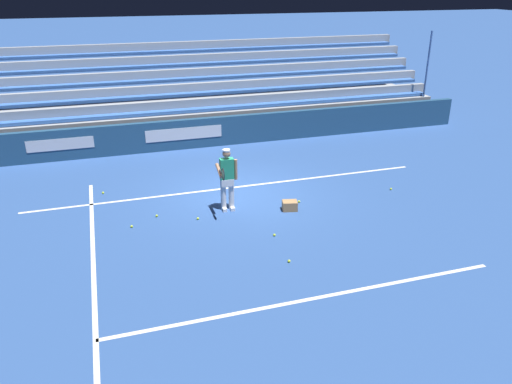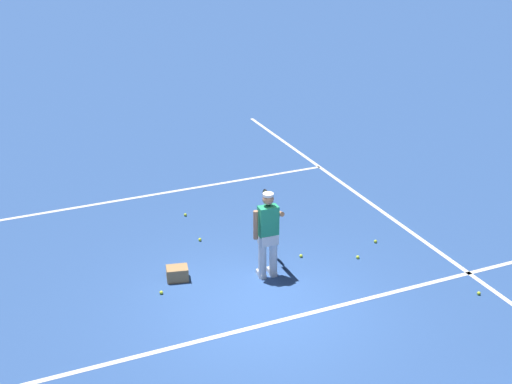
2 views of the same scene
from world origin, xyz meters
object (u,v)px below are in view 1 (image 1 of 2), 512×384
object	(u,v)px
tennis_player	(227,179)
tennis_ball_far_right	(391,189)
tennis_ball_on_baseline	(103,193)
tennis_ball_stray_back	(289,261)
tennis_ball_by_box	(132,226)
tennis_ball_toward_net	(198,219)
tennis_ball_near_player	(157,216)
tennis_ball_midcourt	(274,235)
ball_box_cardboard	(290,206)
tennis_ball_far_left	(299,202)

from	to	relation	value
tennis_player	tennis_ball_far_right	size ratio (longest dim) A/B	25.98
tennis_ball_on_baseline	tennis_ball_stray_back	bearing A→B (deg)	125.95
tennis_player	tennis_ball_far_right	world-z (taller)	tennis_player
tennis_player	tennis_ball_by_box	size ratio (longest dim) A/B	25.98
tennis_player	tennis_ball_stray_back	distance (m)	3.29
tennis_ball_toward_net	tennis_ball_near_player	xyz separation A→B (m)	(1.01, -0.50, 0.00)
tennis_ball_midcourt	tennis_ball_by_box	xyz separation A→B (m)	(3.30, -1.53, 0.00)
tennis_ball_far_right	tennis_ball_by_box	size ratio (longest dim) A/B	1.00
tennis_ball_far_right	tennis_ball_midcourt	world-z (taller)	same
tennis_ball_stray_back	tennis_ball_near_player	xyz separation A→B (m)	(2.51, -3.22, 0.00)
tennis_ball_by_box	tennis_ball_on_baseline	distance (m)	2.55
tennis_ball_far_right	tennis_ball_midcourt	bearing A→B (deg)	21.54
tennis_ball_midcourt	tennis_ball_near_player	size ratio (longest dim) A/B	1.00
tennis_ball_far_right	tennis_ball_on_baseline	xyz separation A→B (m)	(8.22, -2.30, 0.00)
tennis_player	tennis_ball_far_right	bearing A→B (deg)	178.23
ball_box_cardboard	tennis_ball_toward_net	xyz separation A→B (m)	(2.51, -0.16, -0.10)
tennis_ball_near_player	tennis_ball_on_baseline	world-z (taller)	same
tennis_ball_on_baseline	ball_box_cardboard	bearing A→B (deg)	150.79
tennis_player	tennis_ball_far_left	bearing A→B (deg)	175.09
tennis_ball_far_left	tennis_ball_near_player	xyz separation A→B (m)	(3.95, -0.28, 0.00)
tennis_ball_near_player	tennis_ball_on_baseline	bearing A→B (deg)	-57.39
tennis_ball_by_box	tennis_ball_far_left	bearing A→B (deg)	-178.14
tennis_ball_toward_net	tennis_ball_far_right	bearing A→B (deg)	-177.74
tennis_player	tennis_ball_stray_back	bearing A→B (deg)	100.87
tennis_ball_midcourt	tennis_ball_near_player	distance (m)	3.27
ball_box_cardboard	tennis_ball_midcourt	world-z (taller)	ball_box_cardboard
tennis_ball_stray_back	tennis_ball_near_player	world-z (taller)	same
ball_box_cardboard	tennis_ball_on_baseline	xyz separation A→B (m)	(4.83, -2.70, -0.10)
tennis_player	tennis_ball_far_left	world-z (taller)	tennis_player
tennis_ball_far_right	tennis_ball_toward_net	xyz separation A→B (m)	(5.91, 0.23, 0.00)
tennis_ball_near_player	tennis_ball_toward_net	bearing A→B (deg)	153.82
tennis_ball_by_box	tennis_ball_stray_back	xyz separation A→B (m)	(-3.20, 2.79, 0.00)
tennis_ball_midcourt	tennis_ball_far_left	distance (m)	2.14
tennis_ball_far_right	tennis_ball_midcourt	xyz separation A→B (m)	(4.30, 1.70, 0.00)
tennis_ball_far_right	tennis_ball_stray_back	world-z (taller)	same
tennis_player	tennis_ball_on_baseline	world-z (taller)	tennis_player
tennis_player	tennis_ball_on_baseline	size ratio (longest dim) A/B	25.98
tennis_ball_toward_net	tennis_ball_on_baseline	distance (m)	3.43
tennis_player	tennis_ball_far_right	xyz separation A→B (m)	(-5.00, 0.15, -0.86)
ball_box_cardboard	tennis_ball_by_box	distance (m)	4.21
tennis_ball_by_box	tennis_ball_toward_net	distance (m)	1.69
tennis_ball_stray_back	ball_box_cardboard	bearing A→B (deg)	-111.43
tennis_player	ball_box_cardboard	world-z (taller)	tennis_player
tennis_ball_far_left	tennis_ball_near_player	size ratio (longest dim) A/B	1.00
tennis_ball_midcourt	tennis_ball_by_box	world-z (taller)	same
tennis_ball_midcourt	tennis_ball_toward_net	world-z (taller)	same
tennis_player	tennis_ball_near_player	xyz separation A→B (m)	(1.92, -0.11, -0.86)
ball_box_cardboard	tennis_ball_midcourt	size ratio (longest dim) A/B	6.06
ball_box_cardboard	tennis_ball_far_right	world-z (taller)	ball_box_cardboard
tennis_ball_far_right	tennis_ball_far_left	distance (m)	2.97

